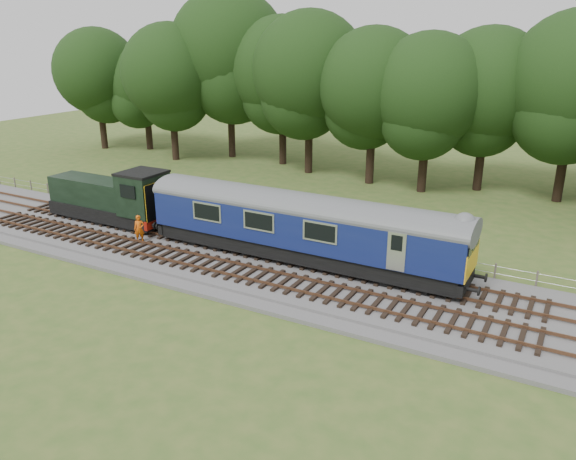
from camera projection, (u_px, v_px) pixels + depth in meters
The scene contains 9 objects.
ground at pixel (223, 261), 31.81m from camera, with size 120.00×120.00×0.00m, color #395920.
ballast at pixel (222, 258), 31.75m from camera, with size 70.00×7.00×0.35m, color #4C4C4F.
track_north at pixel (236, 246), 32.83m from camera, with size 67.20×2.40×0.21m.
track_south at pixel (205, 263), 30.35m from camera, with size 67.20×2.40×0.21m.
fence at pixel (264, 237), 35.53m from camera, with size 64.00×0.12×1.00m, color #6B6054, non-canonical shape.
tree_line at pixel (365, 178), 50.00m from camera, with size 70.00×8.00×18.00m, color black, non-canonical shape.
dmu_railcar at pixel (301, 222), 30.16m from camera, with size 18.05×2.86×3.88m.
shunter_loco at pixel (113, 198), 36.70m from camera, with size 8.91×2.60×3.38m.
worker at pixel (139, 229), 33.41m from camera, with size 0.61×0.40×1.66m, color #DC570B.
Camera 1 is at (17.46, -24.01, 12.15)m, focal length 35.00 mm.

